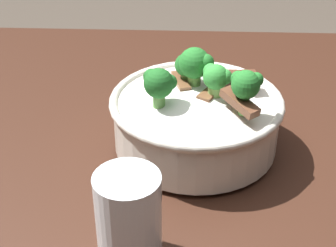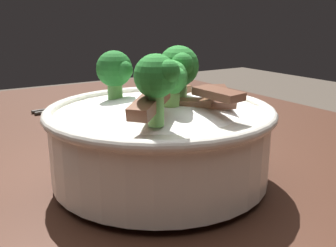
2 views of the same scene
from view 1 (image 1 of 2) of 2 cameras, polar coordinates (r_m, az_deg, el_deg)
name	(u,v)px [view 1 (image 1 of 2)]	position (r m, az deg, el deg)	size (l,w,h in m)	color
dining_table	(125,218)	(0.80, -4.69, -10.14)	(1.15, 1.04, 0.77)	#381E14
rice_bowl	(196,114)	(0.76, 3.08, 0.99)	(0.25, 0.25, 0.15)	silver
drinking_glass	(129,224)	(0.59, -4.24, -10.80)	(0.07, 0.07, 0.12)	white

